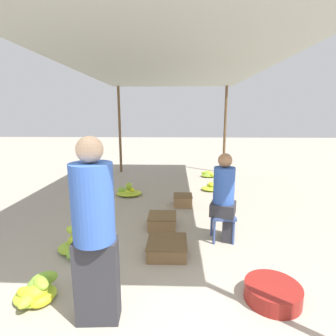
% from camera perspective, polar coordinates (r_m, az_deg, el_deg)
% --- Properties ---
extents(canopy_post_back_left, '(0.08, 0.08, 2.68)m').
position_cam_1_polar(canopy_post_back_left, '(8.47, -10.46, 8.08)').
color(canopy_post_back_left, brown).
rests_on(canopy_post_back_left, ground).
extents(canopy_post_back_right, '(0.08, 0.08, 2.68)m').
position_cam_1_polar(canopy_post_back_right, '(8.41, 12.28, 7.99)').
color(canopy_post_back_right, brown).
rests_on(canopy_post_back_right, ground).
extents(canopy_tarp, '(3.70, 6.99, 0.04)m').
position_cam_1_polar(canopy_tarp, '(5.05, 0.25, 21.53)').
color(canopy_tarp, '#9EA399').
rests_on(canopy_tarp, canopy_post_front_left).
extents(vendor_foreground, '(0.38, 0.37, 1.66)m').
position_cam_1_polar(vendor_foreground, '(2.36, -15.73, -12.97)').
color(vendor_foreground, '#2D2D33').
rests_on(vendor_foreground, ground).
extents(stool, '(0.34, 0.34, 0.40)m').
position_cam_1_polar(stool, '(3.98, 11.78, -10.90)').
color(stool, '#384C84').
rests_on(stool, ground).
extents(vendor_seated, '(0.43, 0.43, 1.30)m').
position_cam_1_polar(vendor_seated, '(3.87, 12.24, -6.03)').
color(vendor_seated, '#2D2D33').
rests_on(vendor_seated, ground).
extents(basin_black, '(0.55, 0.55, 0.17)m').
position_cam_1_polar(basin_black, '(3.07, 21.80, -23.86)').
color(basin_black, maroon).
rests_on(basin_black, ground).
extents(banana_pile_left_0, '(0.44, 0.51, 0.25)m').
position_cam_1_polar(banana_pile_left_0, '(3.15, -26.73, -22.88)').
color(banana_pile_left_0, '#C6D329').
rests_on(banana_pile_left_0, ground).
extents(banana_pile_left_1, '(0.50, 0.56, 0.36)m').
position_cam_1_polar(banana_pile_left_1, '(3.89, -19.40, -15.38)').
color(banana_pile_left_1, '#B2CC2C').
rests_on(banana_pile_left_1, ground).
extents(banana_pile_left_2, '(0.62, 0.54, 0.30)m').
position_cam_1_polar(banana_pile_left_2, '(6.14, -8.68, -5.09)').
color(banana_pile_left_2, yellow).
rests_on(banana_pile_left_2, ground).
extents(banana_pile_right_0, '(0.50, 0.39, 0.20)m').
position_cam_1_polar(banana_pile_right_0, '(6.52, 9.44, -4.17)').
color(banana_pile_right_0, yellow).
rests_on(banana_pile_right_0, ground).
extents(banana_pile_right_1, '(0.49, 0.39, 0.18)m').
position_cam_1_polar(banana_pile_right_1, '(7.86, 8.81, -1.42)').
color(banana_pile_right_1, '#84B934').
rests_on(banana_pile_right_1, ground).
extents(crate_near, '(0.38, 0.38, 0.22)m').
position_cam_1_polar(crate_near, '(5.38, 3.24, -7.02)').
color(crate_near, olive).
rests_on(crate_near, ground).
extents(crate_mid, '(0.46, 0.46, 0.22)m').
position_cam_1_polar(crate_mid, '(4.38, -1.25, -11.49)').
color(crate_mid, olive).
rests_on(crate_mid, ground).
extents(crate_far, '(0.52, 0.52, 0.19)m').
position_cam_1_polar(crate_far, '(3.62, -0.21, -16.94)').
color(crate_far, brown).
rests_on(crate_far, ground).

